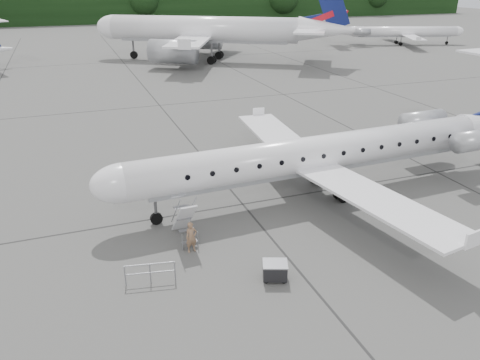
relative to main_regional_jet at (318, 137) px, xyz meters
name	(u,v)px	position (x,y,z in m)	size (l,w,h in m)	color
ground	(326,226)	(-1.36, -3.91, -3.86)	(320.00, 320.00, 0.00)	#565653
treeline	(101,9)	(-1.36, 126.09, 0.14)	(260.00, 4.00, 8.00)	black
main_regional_jet	(318,137)	(0.00, 0.00, 0.00)	(30.07, 21.65, 7.71)	white
airstair	(184,219)	(-9.04, -2.56, -2.65)	(0.85, 2.19, 2.42)	white
passenger	(191,237)	(-8.99, -3.80, -3.05)	(0.59, 0.39, 1.62)	#816046
safety_railing	(150,274)	(-11.42, -5.74, -3.36)	(2.20, 0.08, 1.00)	gray
baggage_cart	(275,271)	(-6.06, -7.43, -3.39)	(1.07, 0.87, 0.93)	black
bg_narrowbody	(203,16)	(7.92, 51.78, 3.12)	(38.86, 27.98, 13.95)	white
bg_regional_right	(405,26)	(51.64, 57.15, -0.32)	(26.95, 19.41, 7.07)	white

